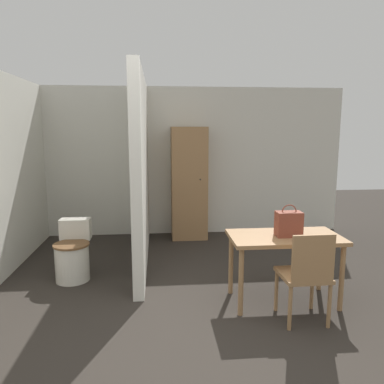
% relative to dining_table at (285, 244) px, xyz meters
% --- Properties ---
extents(ground_plane, '(16.00, 16.00, 0.00)m').
position_rel_dining_table_xyz_m(ground_plane, '(-0.88, -1.02, -0.63)').
color(ground_plane, '#2D2823').
extents(wall_back, '(5.55, 0.12, 2.50)m').
position_rel_dining_table_xyz_m(wall_back, '(-0.88, 2.81, 0.62)').
color(wall_back, silver).
rests_on(wall_back, ground_plane).
extents(partition_wall, '(0.12, 2.62, 2.50)m').
position_rel_dining_table_xyz_m(partition_wall, '(-1.52, 1.44, 0.62)').
color(partition_wall, silver).
rests_on(partition_wall, ground_plane).
extents(dining_table, '(1.14, 0.62, 0.72)m').
position_rel_dining_table_xyz_m(dining_table, '(0.00, 0.00, 0.00)').
color(dining_table, '#997047').
rests_on(dining_table, ground_plane).
extents(wooden_chair, '(0.44, 0.44, 0.89)m').
position_rel_dining_table_xyz_m(wooden_chair, '(0.06, -0.45, -0.14)').
color(wooden_chair, '#997047').
rests_on(wooden_chair, ground_plane).
extents(toilet, '(0.42, 0.57, 0.70)m').
position_rel_dining_table_xyz_m(toilet, '(-2.34, 0.83, -0.34)').
color(toilet, silver).
rests_on(toilet, ground_plane).
extents(handbag, '(0.26, 0.15, 0.33)m').
position_rel_dining_table_xyz_m(handbag, '(0.02, -0.03, 0.22)').
color(handbag, brown).
rests_on(handbag, dining_table).
extents(wooden_cabinet, '(0.58, 0.50, 1.84)m').
position_rel_dining_table_xyz_m(wooden_cabinet, '(-0.78, 2.49, 0.29)').
color(wooden_cabinet, '#997047').
rests_on(wooden_cabinet, ground_plane).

